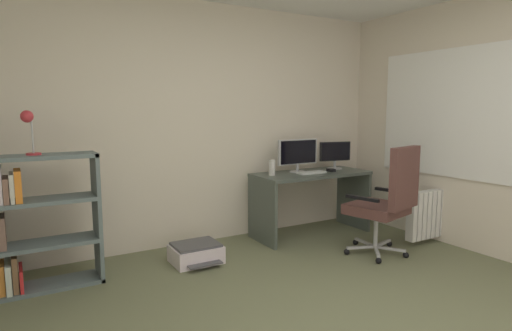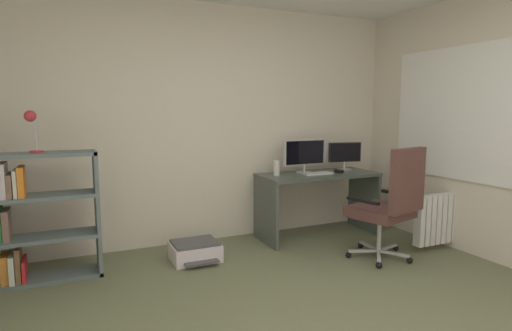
# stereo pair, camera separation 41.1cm
# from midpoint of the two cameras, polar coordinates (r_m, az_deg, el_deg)

# --- Properties ---
(wall_back) EXTENTS (4.49, 0.10, 2.58)m
(wall_back) POSITION_cam_midpoint_polar(r_m,az_deg,el_deg) (4.66, -9.85, 5.45)
(wall_back) COLOR silver
(wall_back) RESTS_ON ground
(window_pane) EXTENTS (0.01, 1.50, 1.27)m
(window_pane) POSITION_cam_midpoint_polar(r_m,az_deg,el_deg) (4.90, 21.94, 6.58)
(window_pane) COLOR white
(window_frame) EXTENTS (0.02, 1.58, 1.35)m
(window_frame) POSITION_cam_midpoint_polar(r_m,az_deg,el_deg) (4.90, 21.89, 6.58)
(window_frame) COLOR white
(desk) EXTENTS (1.36, 0.59, 0.74)m
(desk) POSITION_cam_midpoint_polar(r_m,az_deg,el_deg) (4.90, 5.08, -3.27)
(desk) COLOR #475149
(desk) RESTS_ON ground
(monitor_main) EXTENTS (0.53, 0.18, 0.38)m
(monitor_main) POSITION_cam_midpoint_polar(r_m,az_deg,el_deg) (4.83, 3.26, 1.66)
(monitor_main) COLOR #B2B5B7
(monitor_main) RESTS_ON desk
(monitor_secondary) EXTENTS (0.40, 0.18, 0.33)m
(monitor_secondary) POSITION_cam_midpoint_polar(r_m,az_deg,el_deg) (5.16, 8.44, 1.66)
(monitor_secondary) COLOR #B2B5B7
(monitor_secondary) RESTS_ON desk
(keyboard) EXTENTS (0.34, 0.14, 0.02)m
(keyboard) POSITION_cam_midpoint_polar(r_m,az_deg,el_deg) (4.78, 5.09, -0.97)
(keyboard) COLOR silver
(keyboard) RESTS_ON desk
(computer_mouse) EXTENTS (0.06, 0.10, 0.03)m
(computer_mouse) POSITION_cam_midpoint_polar(r_m,az_deg,el_deg) (4.95, 7.82, -0.64)
(computer_mouse) COLOR black
(computer_mouse) RESTS_ON desk
(desktop_speaker) EXTENTS (0.07, 0.07, 0.17)m
(desktop_speaker) POSITION_cam_midpoint_polar(r_m,az_deg,el_deg) (4.61, -0.36, -0.32)
(desktop_speaker) COLOR silver
(desktop_speaker) RESTS_ON desk
(office_chair) EXTENTS (0.66, 0.69, 1.11)m
(office_chair) POSITION_cam_midpoint_polar(r_m,az_deg,el_deg) (4.28, 14.77, -4.42)
(office_chair) COLOR #B7BABC
(office_chair) RESTS_ON ground
(bookshelf) EXTENTS (0.94, 0.30, 1.10)m
(bookshelf) POSITION_cam_midpoint_polar(r_m,az_deg,el_deg) (3.93, -31.99, -7.06)
(bookshelf) COLOR slate
(bookshelf) RESTS_ON ground
(desk_lamp) EXTENTS (0.13, 0.11, 0.35)m
(desk_lamp) POSITION_cam_midpoint_polar(r_m,az_deg,el_deg) (3.82, -31.25, 4.81)
(desk_lamp) COLOR #C5313B
(desk_lamp) RESTS_ON bookshelf
(printer) EXTENTS (0.46, 0.45, 0.19)m
(printer) POSITION_cam_midpoint_polar(r_m,az_deg,el_deg) (4.18, -10.99, -11.60)
(printer) COLOR silver
(printer) RESTS_ON ground
(radiator) EXTENTS (0.74, 0.10, 0.52)m
(radiator) POSITION_cam_midpoint_polar(r_m,az_deg,el_deg) (4.96, 20.63, -6.12)
(radiator) COLOR white
(radiator) RESTS_ON ground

